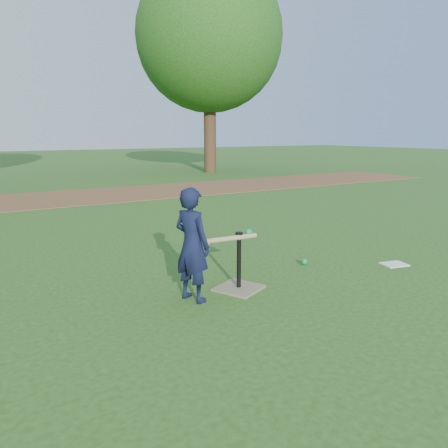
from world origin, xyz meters
TOP-DOWN VIEW (x-y plane):
  - ground at (0.00, 0.00)m, footprint 80.00×80.00m
  - dirt_strip at (0.00, 7.50)m, footprint 24.00×3.00m
  - child at (-0.69, -0.32)m, footprint 0.39×0.48m
  - wiffle_ball_ground at (1.04, -0.01)m, footprint 0.08×0.08m
  - clipboard at (2.00, -0.60)m, footprint 0.34×0.29m
  - batting_tee at (-0.14, -0.31)m, footprint 0.57×0.57m
  - swing_action at (-0.24, -0.33)m, footprint 0.63×0.12m
  - tree_right at (6.50, 12.00)m, footprint 5.80×5.80m

SIDE VIEW (x-z plane):
  - ground at x=0.00m, z-range 0.00..0.00m
  - dirt_strip at x=0.00m, z-range 0.00..0.01m
  - clipboard at x=2.00m, z-range 0.00..0.01m
  - wiffle_ball_ground at x=1.04m, z-range 0.00..0.08m
  - batting_tee at x=-0.14m, z-range -0.20..0.42m
  - child at x=-0.69m, z-range 0.00..1.12m
  - swing_action at x=-0.24m, z-range 0.52..0.63m
  - tree_right at x=6.50m, z-range 1.19..9.39m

